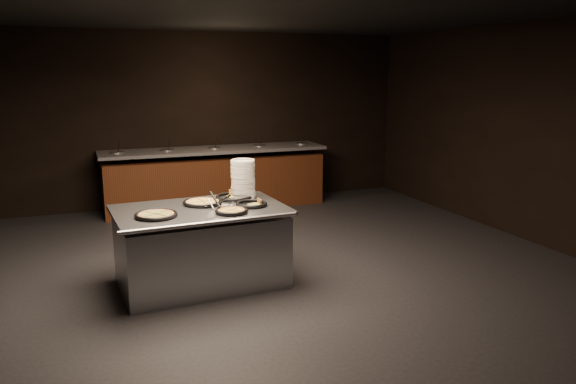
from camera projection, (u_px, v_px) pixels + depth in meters
name	position (u px, v px, depth m)	size (l,w,h in m)	color
room	(293.00, 148.00, 5.90)	(7.02, 8.02, 2.92)	black
salad_bar	(216.00, 182.00, 9.37)	(3.70, 0.83, 1.18)	#4F2612
serving_counter	(201.00, 248.00, 5.97)	(1.82, 1.23, 0.84)	#B9BCC1
plate_stack	(243.00, 179.00, 6.32)	(0.27, 0.27, 0.43)	white
pan_veggie_whole	(156.00, 215.00, 5.52)	(0.42, 0.42, 0.04)	black
pan_cheese_whole	(202.00, 202.00, 6.05)	(0.42, 0.42, 0.04)	black
pan_cheese_slices_a	(234.00, 197.00, 6.32)	(0.41, 0.41, 0.04)	black
pan_cheese_slices_b	(231.00, 211.00, 5.68)	(0.34, 0.34, 0.04)	black
pan_veggie_slices	(252.00, 204.00, 5.97)	(0.34, 0.34, 0.04)	black
server_left	(213.00, 201.00, 5.81)	(0.17, 0.35, 0.18)	#B9BCC1
server_right	(227.00, 202.00, 5.84)	(0.24, 0.24, 0.15)	#B9BCC1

